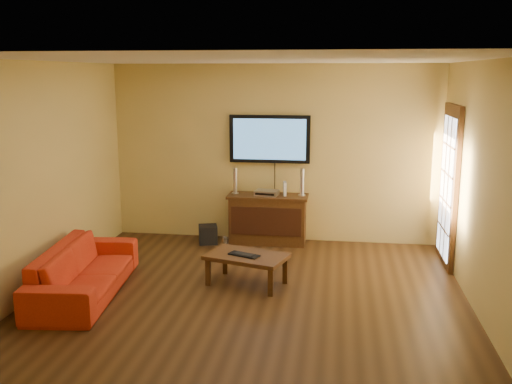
% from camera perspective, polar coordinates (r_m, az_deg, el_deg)
% --- Properties ---
extents(ground_plane, '(5.00, 5.00, 0.00)m').
position_cam_1_polar(ground_plane, '(6.69, -0.73, -10.68)').
color(ground_plane, '#321E0D').
rests_on(ground_plane, ground).
extents(room_walls, '(5.00, 5.00, 5.00)m').
position_cam_1_polar(room_walls, '(6.85, 0.05, 4.51)').
color(room_walls, '#D2BA66').
rests_on(room_walls, ground).
extents(french_door, '(0.07, 1.02, 2.22)m').
position_cam_1_polar(french_door, '(8.08, 18.70, 0.43)').
color(french_door, '#3B210D').
rests_on(french_door, ground).
extents(media_console, '(1.21, 0.46, 0.75)m').
position_cam_1_polar(media_console, '(8.71, 1.18, -2.70)').
color(media_console, '#3B210D').
rests_on(media_console, ground).
extents(television, '(1.23, 0.08, 0.73)m').
position_cam_1_polar(television, '(8.67, 1.37, 5.32)').
color(television, black).
rests_on(television, ground).
extents(coffee_table, '(1.08, 0.82, 0.38)m').
position_cam_1_polar(coffee_table, '(7.03, -0.94, -6.69)').
color(coffee_table, '#3B210D').
rests_on(coffee_table, ground).
extents(sofa, '(0.79, 2.04, 0.78)m').
position_cam_1_polar(sofa, '(7.01, -16.83, -6.75)').
color(sofa, red).
rests_on(sofa, ground).
extents(speaker_left, '(0.11, 0.11, 0.39)m').
position_cam_1_polar(speaker_left, '(8.70, -2.09, 1.02)').
color(speaker_left, silver).
rests_on(speaker_left, media_console).
extents(speaker_right, '(0.11, 0.11, 0.41)m').
position_cam_1_polar(speaker_right, '(8.58, 4.63, 0.87)').
color(speaker_right, silver).
rests_on(speaker_right, media_console).
extents(av_receiver, '(0.37, 0.29, 0.08)m').
position_cam_1_polar(av_receiver, '(8.60, 1.08, -0.07)').
color(av_receiver, silver).
rests_on(av_receiver, media_console).
extents(game_console, '(0.07, 0.16, 0.21)m').
position_cam_1_polar(game_console, '(8.58, 2.89, 0.33)').
color(game_console, white).
rests_on(game_console, media_console).
extents(subwoofer, '(0.34, 0.34, 0.28)m').
position_cam_1_polar(subwoofer, '(8.78, -4.82, -4.24)').
color(subwoofer, black).
rests_on(subwoofer, ground).
extents(bottle, '(0.07, 0.07, 0.21)m').
position_cam_1_polar(bottle, '(8.44, -3.11, -5.15)').
color(bottle, white).
rests_on(bottle, ground).
extents(keyboard, '(0.41, 0.28, 0.02)m').
position_cam_1_polar(keyboard, '(6.97, -1.20, -6.29)').
color(keyboard, black).
rests_on(keyboard, coffee_table).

